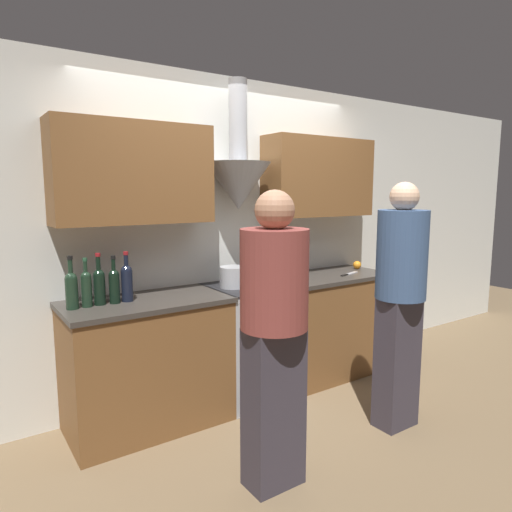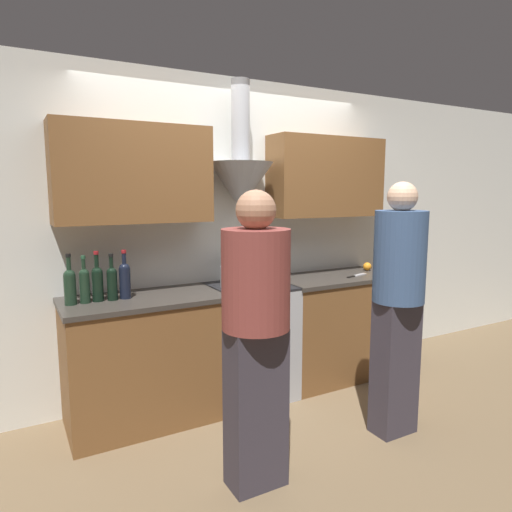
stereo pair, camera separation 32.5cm
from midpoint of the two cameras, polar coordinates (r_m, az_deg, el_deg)
name	(u,v)px [view 1 (the left image)]	position (r m, az deg, el deg)	size (l,w,h in m)	color
ground_plane	(274,411)	(3.70, -0.38, -18.81)	(12.00, 12.00, 0.00)	brown
wall_back	(231,218)	(3.84, -5.61, 4.80)	(8.40, 0.53, 2.60)	silver
counter_left	(148,363)	(3.46, -16.09, -12.75)	(1.14, 0.62, 0.93)	brown
counter_right	(327,324)	(4.28, 6.68, -8.42)	(1.12, 0.62, 0.93)	brown
stove_range	(249,340)	(3.80, -3.37, -10.49)	(0.62, 0.60, 0.93)	#A8AAAF
wine_bottle_0	(71,288)	(3.21, -24.82, -3.70)	(0.08, 0.08, 0.34)	black
wine_bottle_1	(86,287)	(3.23, -23.20, -3.59)	(0.07, 0.07, 0.32)	black
wine_bottle_2	(99,284)	(3.25, -21.76, -3.36)	(0.08, 0.08, 0.35)	black
wine_bottle_3	(114,284)	(3.26, -20.07, -3.34)	(0.07, 0.07, 0.33)	black
wine_bottle_4	(127,281)	(3.29, -18.60, -2.99)	(0.08, 0.08, 0.34)	black
stock_pot	(233,277)	(3.60, -5.43, -2.64)	(0.21, 0.21, 0.16)	#A8AAAF
mixing_bowl	(265,279)	(3.71, -1.34, -2.90)	(0.22, 0.22, 0.08)	#A8AAAF
orange_fruit	(357,265)	(4.50, 10.53, -1.11)	(0.08, 0.08, 0.08)	orange
chefs_knife	(349,274)	(4.21, 9.42, -2.23)	(0.28, 0.11, 0.01)	silver
person_foreground_left	(274,329)	(2.54, -1.44, -9.12)	(0.38, 0.38, 1.69)	#38333D
person_foreground_right	(400,295)	(3.28, 14.89, -4.74)	(0.34, 0.34, 1.74)	#38333D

